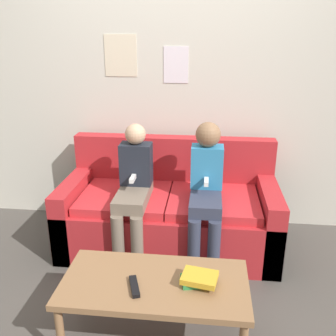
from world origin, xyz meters
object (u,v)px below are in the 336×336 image
person_left (133,187)px  person_right (206,187)px  coffee_table (155,287)px  tv_remote (134,286)px  couch (170,213)px

person_left → person_right: bearing=0.9°
coffee_table → person_right: bearing=73.0°
tv_remote → coffee_table: bearing=18.1°
coffee_table → person_left: 0.93m
couch → tv_remote: couch is taller
couch → person_left: (-0.26, -0.20, 0.30)m
couch → person_right: (0.29, -0.19, 0.33)m
coffee_table → person_left: (-0.28, 0.85, 0.23)m
couch → tv_remote: size_ratio=9.82×
person_left → couch: bearing=38.2°
couch → coffee_table: (0.03, -1.05, 0.07)m
couch → coffee_table: 1.06m
person_left → tv_remote: person_left is taller
coffee_table → person_left: bearing=108.4°
person_left → tv_remote: (0.18, -0.93, -0.18)m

